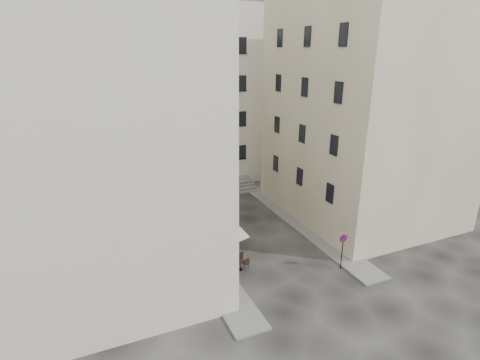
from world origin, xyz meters
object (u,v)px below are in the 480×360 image
bistro_table_b (233,258)px  pedestrian (227,233)px  no_parking_sign (343,245)px  bistro_table_a (240,264)px

bistro_table_b → pedestrian: size_ratio=0.75×
no_parking_sign → bistro_table_b: bearing=157.0°
no_parking_sign → bistro_table_a: size_ratio=2.17×
bistro_table_b → pedestrian: pedestrian is taller
bistro_table_a → bistro_table_b: 0.81m
no_parking_sign → bistro_table_b: size_ratio=2.01×
bistro_table_b → pedestrian: (0.74, 2.92, 0.39)m
bistro_table_b → pedestrian: bearing=75.8°
bistro_table_a → bistro_table_b: bearing=99.8°
bistro_table_a → bistro_table_b: (-0.14, 0.79, 0.03)m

